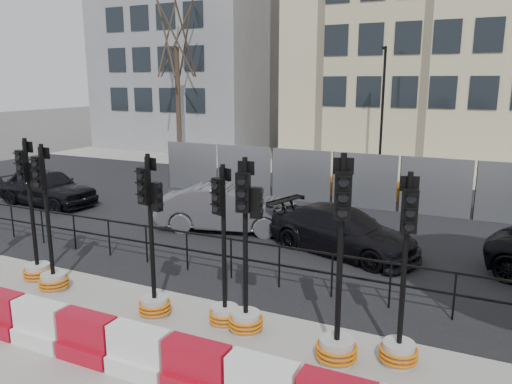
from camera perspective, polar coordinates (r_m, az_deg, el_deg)
The scene contains 20 objects.
ground at distance 10.81m, azimuth -5.90°, elevation -12.10°, with size 120.00×120.00×0.00m, color #51514C.
sidewalk_near at distance 8.70m, azimuth -16.79°, elevation -19.13°, with size 40.00×6.00×0.02m, color gray.
road at distance 16.81m, azimuth 6.54°, elevation -2.95°, with size 40.00×14.00×0.03m, color black.
sidewalk_far at distance 25.30m, azimuth 13.19°, elevation 2.06°, with size 40.00×4.00×0.02m, color gray.
building_grey at distance 35.97m, azimuth -7.19°, elevation 16.52°, with size 11.00×9.06×14.00m.
kerb_railing at distance 11.51m, azimuth -2.87°, elevation -6.77°, with size 18.00×0.04×1.00m.
heras_fencing at distance 19.26m, azimuth 9.27°, elevation 1.01°, with size 14.33×1.72×2.00m.
lamp_post_far at distance 23.83m, azimuth 14.23°, elevation 9.17°, with size 0.12×0.56×6.00m.
tree_bare_far at distance 28.89m, azimuth -9.12°, elevation 16.75°, with size 2.00×2.00×9.00m.
barrier_row at distance 8.64m, azimuth -16.02°, elevation -16.56°, with size 14.65×0.50×0.80m.
traffic_signal_b at distance 12.43m, azimuth -23.90°, elevation -5.93°, with size 0.65×0.65×3.30m.
traffic_signal_c at distance 11.76m, azimuth -22.34°, elevation -7.41°, with size 0.64×0.64×3.24m.
traffic_signal_d at distance 9.93m, azimuth -11.66°, elevation -9.79°, with size 0.63×0.63×3.21m.
traffic_signal_e at distance 9.47m, azimuth -3.67°, elevation -11.54°, with size 0.61×0.61×3.08m.
traffic_signal_f at distance 9.15m, azimuth -1.15°, elevation -11.48°, with size 0.64×0.64×3.24m.
traffic_signal_g at distance 8.37m, azimuth 9.30°, elevation -14.53°, with size 0.68×0.68×3.46m.
traffic_signal_h at distance 8.56m, azimuth 16.16°, elevation -14.65°, with size 0.63×0.63×3.18m.
car_a at distance 19.85m, azimuth -22.81°, elevation 0.55°, with size 4.15×1.90×1.38m, color black.
car_b at distance 15.22m, azimuth -3.18°, elevation -1.84°, with size 4.54×2.56×1.42m, color #505055.
car_c at distance 13.45m, azimuth 9.87°, elevation -4.41°, with size 4.53×2.89×1.22m, color black.
Camera 1 is at (5.16, -8.35, 4.51)m, focal length 35.00 mm.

